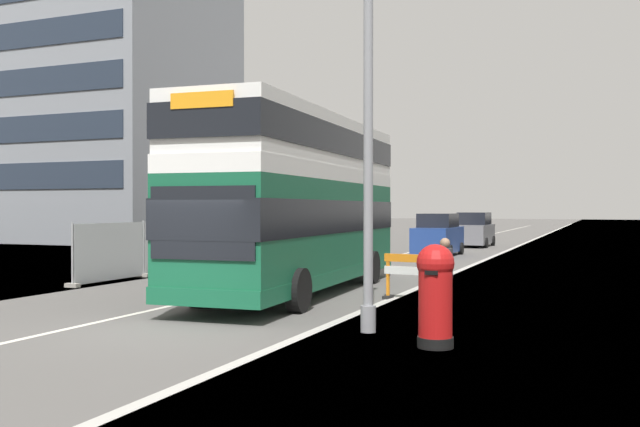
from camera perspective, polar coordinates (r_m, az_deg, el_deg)
ground at (r=13.85m, az=-9.84°, el=-9.47°), size 140.00×280.00×0.10m
double_decker_bus at (r=19.28m, az=-1.72°, el=1.11°), size 3.29×11.25×4.80m
lamppost_foreground at (r=13.41m, az=3.94°, el=10.18°), size 0.29×0.70×9.69m
red_pillar_postbox at (r=11.98m, az=9.33°, el=-6.19°), size 0.63×0.63×1.73m
roadworks_barrier at (r=17.95m, az=7.81°, el=-4.66°), size 1.74×0.64×1.16m
construction_site_fence at (r=31.75m, az=-4.94°, el=-2.11°), size 0.44×24.00×1.91m
car_oncoming_near at (r=34.80m, az=9.54°, el=-1.79°), size 1.91×4.34×2.06m
car_receding_mid at (r=43.42m, az=12.40°, el=-1.36°), size 2.01×4.39×2.06m
bare_tree_far_verge_near at (r=59.35m, az=0.77°, el=0.64°), size 2.68×3.03×5.05m
bare_tree_far_verge_mid at (r=66.06m, az=0.96°, el=0.69°), size 2.80×2.73×5.13m
pedestrian_at_kerb at (r=15.39m, az=10.09°, el=-5.09°), size 0.34×0.34×1.69m
backdrop_office_block at (r=55.92m, az=-19.60°, el=8.84°), size 21.71×13.82×21.02m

